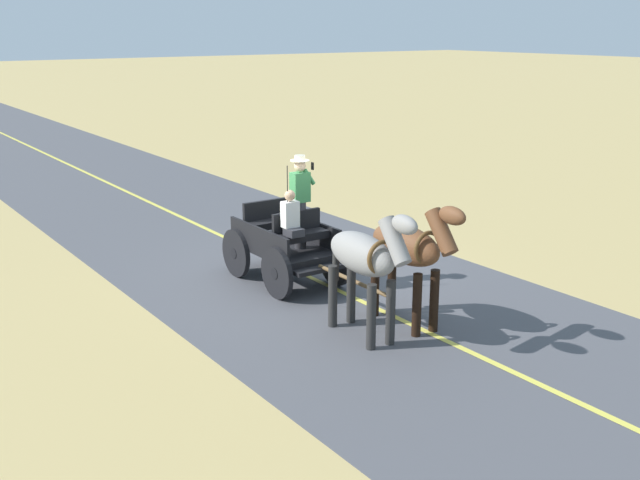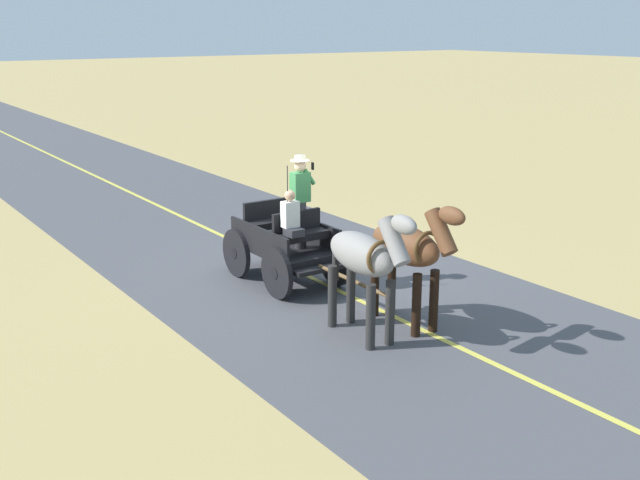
{
  "view_description": "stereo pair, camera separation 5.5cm",
  "coord_description": "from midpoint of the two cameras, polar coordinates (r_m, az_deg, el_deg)",
  "views": [
    {
      "loc": [
        8.04,
        12.19,
        4.82
      ],
      "look_at": [
        0.5,
        1.3,
        1.1
      ],
      "focal_mm": 43.17,
      "sensor_mm": 36.0,
      "label": 1
    },
    {
      "loc": [
        7.99,
        12.22,
        4.82
      ],
      "look_at": [
        0.5,
        1.3,
        1.1
      ],
      "focal_mm": 43.17,
      "sensor_mm": 36.0,
      "label": 2
    }
  ],
  "objects": [
    {
      "name": "road_centre_stripe",
      "position": [
        15.38,
        -1.33,
        -2.54
      ],
      "size": [
        0.12,
        160.0,
        0.0
      ],
      "primitive_type": "cube",
      "color": "#DBCC4C",
      "rests_on": "road_surface"
    },
    {
      "name": "horse_near_side",
      "position": [
        12.5,
        6.54,
        -0.65
      ],
      "size": [
        0.59,
        2.13,
        2.21
      ],
      "color": "brown",
      "rests_on": "ground"
    },
    {
      "name": "ground_plane",
      "position": [
        15.38,
        -1.33,
        -2.58
      ],
      "size": [
        200.0,
        200.0,
        0.0
      ],
      "primitive_type": "plane",
      "color": "tan"
    },
    {
      "name": "road_surface",
      "position": [
        15.38,
        -1.33,
        -2.56
      ],
      "size": [
        6.72,
        160.0,
        0.01
      ],
      "primitive_type": "cube",
      "color": "#4C4C51",
      "rests_on": "ground"
    },
    {
      "name": "horse_off_side",
      "position": [
        11.95,
        3.27,
        -1.34
      ],
      "size": [
        0.64,
        2.13,
        2.21
      ],
      "color": "gray",
      "rests_on": "ground"
    },
    {
      "name": "horse_drawn_carriage",
      "position": [
        14.73,
        -2.57,
        -0.1
      ],
      "size": [
        1.42,
        4.5,
        2.5
      ],
      "color": "black",
      "rests_on": "ground"
    }
  ]
}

